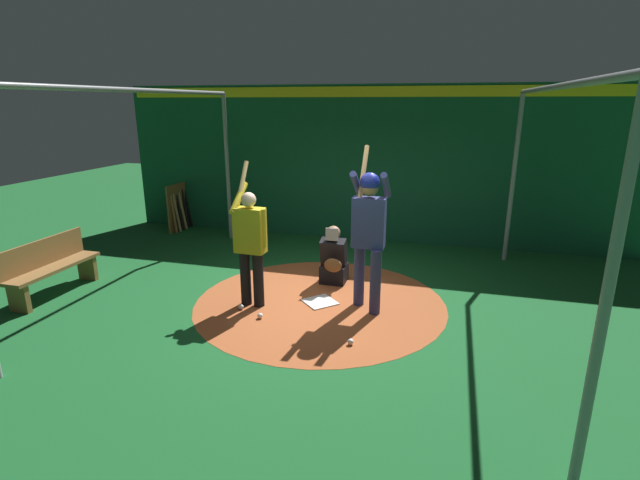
{
  "coord_description": "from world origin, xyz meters",
  "views": [
    {
      "loc": [
        6.12,
        1.7,
        2.81
      ],
      "look_at": [
        0.0,
        0.0,
        0.95
      ],
      "focal_mm": 26.55,
      "sensor_mm": 36.0,
      "label": 1
    }
  ],
  "objects_px": {
    "batter": "(369,227)",
    "baseball_2": "(260,316)",
    "catcher": "(334,261)",
    "visitor": "(250,241)",
    "baseball_0": "(351,342)",
    "home_plate": "(320,302)",
    "bat_rack": "(183,207)",
    "baseball_1": "(241,307)",
    "bench": "(51,267)"
  },
  "relations": [
    {
      "from": "catcher",
      "to": "bench",
      "type": "xyz_separation_m",
      "value": [
        1.59,
        -3.98,
        0.07
      ]
    },
    {
      "from": "bat_rack",
      "to": "baseball_0",
      "type": "xyz_separation_m",
      "value": [
        4.42,
        4.88,
        -0.45
      ]
    },
    {
      "from": "catcher",
      "to": "baseball_1",
      "type": "height_order",
      "value": "catcher"
    },
    {
      "from": "home_plate",
      "to": "catcher",
      "type": "height_order",
      "value": "catcher"
    },
    {
      "from": "catcher",
      "to": "bench",
      "type": "distance_m",
      "value": 4.29
    },
    {
      "from": "bench",
      "to": "baseball_2",
      "type": "xyz_separation_m",
      "value": [
        -0.03,
        3.35,
        -0.4
      ]
    },
    {
      "from": "baseball_1",
      "to": "bench",
      "type": "bearing_deg",
      "value": -85.55
    },
    {
      "from": "bench",
      "to": "visitor",
      "type": "bearing_deg",
      "value": 98.14
    },
    {
      "from": "visitor",
      "to": "baseball_1",
      "type": "relative_size",
      "value": 27.26
    },
    {
      "from": "bat_rack",
      "to": "bench",
      "type": "height_order",
      "value": "bat_rack"
    },
    {
      "from": "catcher",
      "to": "visitor",
      "type": "bearing_deg",
      "value": -38.45
    },
    {
      "from": "home_plate",
      "to": "baseball_2",
      "type": "bearing_deg",
      "value": -41.02
    },
    {
      "from": "visitor",
      "to": "bat_rack",
      "type": "height_order",
      "value": "visitor"
    },
    {
      "from": "batter",
      "to": "baseball_1",
      "type": "bearing_deg",
      "value": -73.12
    },
    {
      "from": "catcher",
      "to": "visitor",
      "type": "distance_m",
      "value": 1.58
    },
    {
      "from": "visitor",
      "to": "baseball_0",
      "type": "distance_m",
      "value": 2.0
    },
    {
      "from": "baseball_2",
      "to": "visitor",
      "type": "bearing_deg",
      "value": -145.35
    },
    {
      "from": "visitor",
      "to": "bat_rack",
      "type": "bearing_deg",
      "value": -135.18
    },
    {
      "from": "bat_rack",
      "to": "batter",
      "type": "bearing_deg",
      "value": 55.66
    },
    {
      "from": "catcher",
      "to": "batter",
      "type": "bearing_deg",
      "value": 39.08
    },
    {
      "from": "bat_rack",
      "to": "bench",
      "type": "distance_m",
      "value": 4.08
    },
    {
      "from": "home_plate",
      "to": "catcher",
      "type": "bearing_deg",
      "value": -179.91
    },
    {
      "from": "bench",
      "to": "baseball_1",
      "type": "xyz_separation_m",
      "value": [
        -0.23,
        2.97,
        -0.4
      ]
    },
    {
      "from": "home_plate",
      "to": "bat_rack",
      "type": "height_order",
      "value": "bat_rack"
    },
    {
      "from": "home_plate",
      "to": "visitor",
      "type": "bearing_deg",
      "value": -70.34
    },
    {
      "from": "visitor",
      "to": "bat_rack",
      "type": "xyz_separation_m",
      "value": [
        -3.63,
        -3.27,
        -0.46
      ]
    },
    {
      "from": "bat_rack",
      "to": "baseball_0",
      "type": "height_order",
      "value": "bat_rack"
    },
    {
      "from": "catcher",
      "to": "baseball_1",
      "type": "relative_size",
      "value": 12.83
    },
    {
      "from": "batter",
      "to": "baseball_2",
      "type": "height_order",
      "value": "batter"
    },
    {
      "from": "bat_rack",
      "to": "baseball_0",
      "type": "distance_m",
      "value": 6.59
    },
    {
      "from": "batter",
      "to": "bat_rack",
      "type": "height_order",
      "value": "batter"
    },
    {
      "from": "visitor",
      "to": "baseball_2",
      "type": "xyz_separation_m",
      "value": [
        0.4,
        0.28,
        -0.91
      ]
    },
    {
      "from": "batter",
      "to": "visitor",
      "type": "bearing_deg",
      "value": -79.16
    },
    {
      "from": "catcher",
      "to": "baseball_0",
      "type": "distance_m",
      "value": 2.08
    },
    {
      "from": "home_plate",
      "to": "batter",
      "type": "distance_m",
      "value": 1.36
    },
    {
      "from": "baseball_1",
      "to": "bat_rack",
      "type": "bearing_deg",
      "value": -140.37
    },
    {
      "from": "catcher",
      "to": "baseball_1",
      "type": "distance_m",
      "value": 1.72
    },
    {
      "from": "batter",
      "to": "catcher",
      "type": "relative_size",
      "value": 2.36
    },
    {
      "from": "catcher",
      "to": "baseball_2",
      "type": "height_order",
      "value": "catcher"
    },
    {
      "from": "baseball_1",
      "to": "baseball_2",
      "type": "height_order",
      "value": "same"
    },
    {
      "from": "catcher",
      "to": "baseball_0",
      "type": "relative_size",
      "value": 12.83
    },
    {
      "from": "baseball_1",
      "to": "baseball_0",
      "type": "bearing_deg",
      "value": 71.25
    },
    {
      "from": "home_plate",
      "to": "bench",
      "type": "distance_m",
      "value": 4.08
    },
    {
      "from": "batter",
      "to": "baseball_0",
      "type": "distance_m",
      "value": 1.58
    },
    {
      "from": "catcher",
      "to": "bat_rack",
      "type": "height_order",
      "value": "bat_rack"
    },
    {
      "from": "catcher",
      "to": "visitor",
      "type": "relative_size",
      "value": 0.47
    },
    {
      "from": "bench",
      "to": "baseball_1",
      "type": "relative_size",
      "value": 20.95
    },
    {
      "from": "home_plate",
      "to": "bat_rack",
      "type": "bearing_deg",
      "value": -128.3
    },
    {
      "from": "batter",
      "to": "baseball_0",
      "type": "xyz_separation_m",
      "value": [
        1.09,
        0.01,
        -1.15
      ]
    },
    {
      "from": "baseball_2",
      "to": "bench",
      "type": "bearing_deg",
      "value": -89.41
    }
  ]
}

